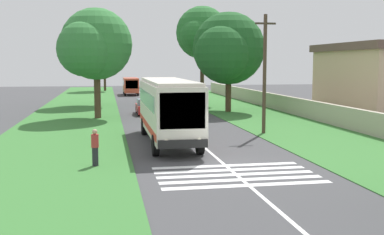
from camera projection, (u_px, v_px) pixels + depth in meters
name	position (u px, v px, depth m)	size (l,w,h in m)	color
ground	(227.00, 167.00, 21.64)	(160.00, 160.00, 0.00)	#424244
grass_verge_left	(68.00, 127.00, 34.86)	(120.00, 8.00, 0.04)	#387533
grass_verge_right	(280.00, 122.00, 37.75)	(120.00, 8.00, 0.04)	#387533
centre_line	(178.00, 125.00, 36.30)	(110.00, 0.16, 0.01)	silver
coach_bus	(168.00, 107.00, 27.99)	(11.16, 2.62, 3.73)	silver
zebra_crossing	(236.00, 175.00, 20.16)	(4.05, 6.80, 0.01)	silver
trailing_car_0	(146.00, 107.00, 43.94)	(4.30, 1.78, 1.43)	#B21E1E
trailing_car_1	(174.00, 100.00, 52.17)	(4.30, 1.78, 1.43)	#B21E1E
trailing_car_2	(165.00, 97.00, 57.03)	(4.30, 1.78, 1.43)	#B7A893
trailing_car_3	(161.00, 94.00, 62.72)	(4.30, 1.78, 1.43)	gold
trailing_minibus_0	(131.00, 85.00, 70.77)	(6.00, 2.14, 2.53)	#CC4C33
roadside_tree_left_0	(93.00, 46.00, 39.80)	(7.34, 6.18, 9.29)	#4C3826
roadside_tree_left_1	(103.00, 47.00, 79.93)	(7.19, 5.82, 10.42)	#3D2D1E
roadside_tree_left_2	(94.00, 43.00, 51.99)	(7.60, 6.17, 10.10)	#3D2D1E
roadside_tree_right_0	(201.00, 34.00, 53.79)	(7.06, 5.96, 11.08)	#3D2D1E
roadside_tree_right_2	(226.00, 51.00, 45.30)	(8.58, 7.07, 9.53)	#4C3826
utility_pole	(265.00, 72.00, 31.46)	(0.24, 1.40, 7.84)	#473828
roadside_wall	(296.00, 106.00, 43.15)	(70.00, 0.40, 1.55)	#B2A893
pedestrian	(95.00, 147.00, 21.62)	(0.34, 0.34, 1.69)	#26262D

